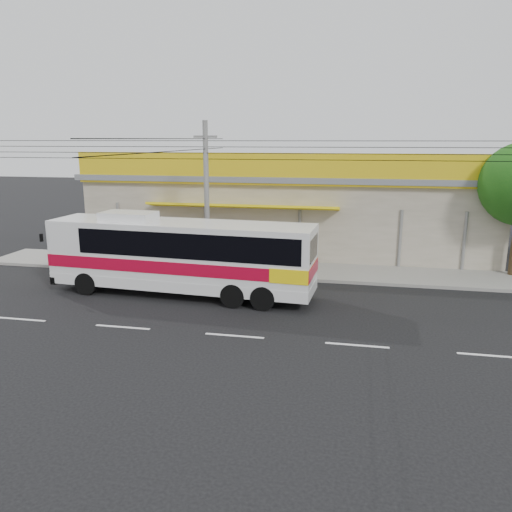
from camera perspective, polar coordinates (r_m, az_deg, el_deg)
The scene contains 8 objects.
ground at distance 19.07m, azimuth -0.69°, elevation -6.31°, with size 120.00×120.00×0.00m, color black.
sidewalk at distance 24.69m, azimuth 2.20°, elevation -1.57°, with size 30.00×3.20×0.15m, color gray.
lane_markings at distance 16.79m, azimuth -2.48°, elevation -9.11°, with size 50.00×0.12×0.01m, color silver, non-canonical shape.
storefront_building at distance 29.64m, azimuth 3.94°, elevation 5.29°, with size 22.60×9.20×5.70m.
coach_bus at distance 20.73m, azimuth -8.16°, elevation 0.41°, with size 11.20×3.06×3.41m.
motorbike_red at distance 24.67m, azimuth -10.16°, elevation -0.56°, with size 0.58×1.65×0.87m, color #96130A.
motorbike_dark at distance 26.46m, azimuth -9.07°, elevation 0.59°, with size 0.48×1.70×1.02m, color black.
utility_pole at distance 23.15m, azimuth -5.78°, elevation 12.08°, with size 34.00×14.00×7.20m.
Camera 1 is at (3.74, -17.57, 6.38)m, focal length 35.00 mm.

